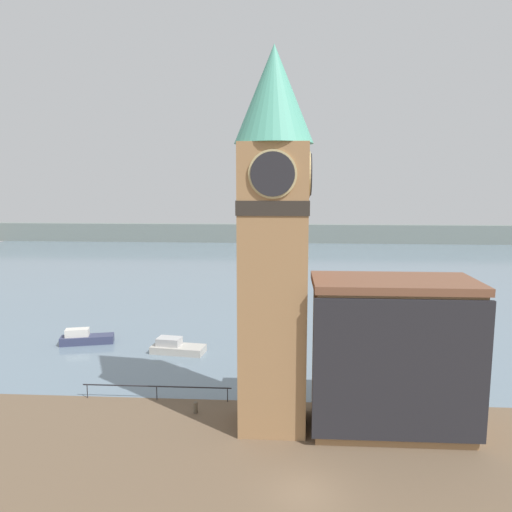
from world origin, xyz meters
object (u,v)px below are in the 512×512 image
object	(u,v)px
pier_building	(392,355)
mooring_bollard_near	(196,407)
clock_tower	(273,233)
boat_far	(85,338)
boat_near	(176,347)

from	to	relation	value
pier_building	mooring_bollard_near	world-z (taller)	pier_building
clock_tower	boat_far	size ratio (longest dim) A/B	4.55
mooring_bollard_near	pier_building	bearing A→B (deg)	-6.32
clock_tower	boat_far	xyz separation A→B (m)	(-19.59, 15.89, -12.50)
clock_tower	boat_far	bearing A→B (deg)	140.94
boat_far	clock_tower	bearing A→B (deg)	-53.27
boat_near	mooring_bollard_near	distance (m)	13.20
pier_building	boat_far	distance (m)	32.05
boat_near	clock_tower	bearing A→B (deg)	-46.98
boat_near	mooring_bollard_near	bearing A→B (deg)	-63.57
boat_near	mooring_bollard_near	world-z (taller)	boat_near
boat_far	mooring_bollard_near	xyz separation A→B (m)	(14.07, -14.60, -0.13)
pier_building	boat_near	distance (m)	22.86
pier_building	boat_far	world-z (taller)	pier_building
boat_near	mooring_bollard_near	xyz separation A→B (m)	(4.21, -12.51, -0.07)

